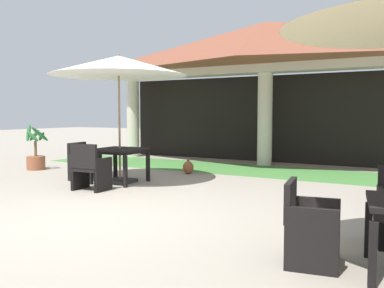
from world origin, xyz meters
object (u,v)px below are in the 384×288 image
object	(u,v)px
patio_chair_mid_left_west	(84,163)
patio_umbrella_mid_left	(119,66)
patio_chair_mid_left_south	(90,169)
potted_palm_left_edge	(36,157)
terracotta_urn	(188,167)
patio_table_mid_left	(120,153)
patio_chair_mid_right_west	(310,225)

from	to	relation	value
patio_chair_mid_left_west	patio_umbrella_mid_left	bearing A→B (deg)	90.00
patio_chair_mid_left_south	potted_palm_left_edge	size ratio (longest dim) A/B	0.75
patio_chair_mid_left_west	terracotta_urn	world-z (taller)	patio_chair_mid_left_west
patio_table_mid_left	patio_chair_mid_left_west	xyz separation A→B (m)	(-1.00, -0.07, -0.27)
patio_chair_mid_left_west	potted_palm_left_edge	xyz separation A→B (m)	(-2.35, 0.62, -0.04)
patio_table_mid_left	patio_chair_mid_left_south	xyz separation A→B (m)	(0.07, -1.00, -0.23)
potted_palm_left_edge	terracotta_urn	world-z (taller)	potted_palm_left_edge
patio_umbrella_mid_left	terracotta_urn	distance (m)	3.10
terracotta_urn	patio_chair_mid_right_west	bearing A→B (deg)	-48.84
patio_chair_mid_right_west	patio_chair_mid_left_west	bearing A→B (deg)	-125.32
patio_chair_mid_left_south	potted_palm_left_edge	xyz separation A→B (m)	(-3.43, 1.55, -0.08)
patio_umbrella_mid_left	patio_table_mid_left	bearing A→B (deg)	-90.00
patio_table_mid_left	potted_palm_left_edge	size ratio (longest dim) A/B	0.82
patio_table_mid_left	potted_palm_left_edge	world-z (taller)	potted_palm_left_edge
patio_chair_mid_left_west	patio_table_mid_left	bearing A→B (deg)	90.00
patio_table_mid_left	patio_umbrella_mid_left	xyz separation A→B (m)	(0.00, 0.00, 1.87)
patio_chair_mid_left_south	patio_chair_mid_left_west	bearing A→B (deg)	134.91
patio_chair_mid_right_west	patio_table_mid_left	bearing A→B (deg)	-130.43
patio_umbrella_mid_left	terracotta_urn	bearing A→B (deg)	72.19
patio_umbrella_mid_left	patio_chair_mid_left_south	xyz separation A→B (m)	(0.07, -1.00, -2.10)
patio_chair_mid_right_west	terracotta_urn	bearing A→B (deg)	-148.12
patio_chair_mid_left_south	terracotta_urn	bearing A→B (deg)	75.26
patio_table_mid_left	patio_chair_mid_right_west	world-z (taller)	patio_chair_mid_right_west
patio_umbrella_mid_left	patio_chair_mid_left_south	size ratio (longest dim) A/B	3.17
patio_chair_mid_left_west	patio_chair_mid_right_west	xyz separation A→B (m)	(5.85, -2.86, 0.01)
patio_chair_mid_right_west	potted_palm_left_edge	world-z (taller)	potted_palm_left_edge
patio_chair_mid_left_west	patio_chair_mid_right_west	distance (m)	6.51
patio_table_mid_left	patio_chair_mid_right_west	distance (m)	5.68
patio_chair_mid_left_west	patio_chair_mid_left_south	world-z (taller)	patio_chair_mid_left_south
patio_chair_mid_right_west	potted_palm_left_edge	xyz separation A→B (m)	(-8.21, 3.48, -0.05)
patio_table_mid_left	patio_umbrella_mid_left	distance (m)	1.87
patio_umbrella_mid_left	potted_palm_left_edge	bearing A→B (deg)	170.71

